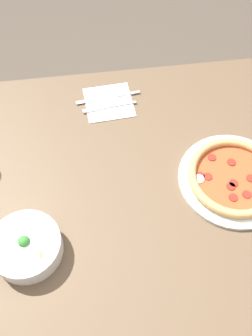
{
  "coord_description": "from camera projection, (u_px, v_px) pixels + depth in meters",
  "views": [
    {
      "loc": [
        -0.52,
        0.08,
        1.72
      ],
      "look_at": [
        0.08,
        -0.0,
        0.78
      ],
      "focal_mm": 40.0,
      "sensor_mm": 36.0,
      "label": 1
    }
  ],
  "objects": [
    {
      "name": "napkin",
      "position": [
        109.0,
        102.0,
        1.3
      ],
      "size": [
        0.17,
        0.17,
        0.0
      ],
      "color": "white",
      "rests_on": "dining_table"
    },
    {
      "name": "pizza",
      "position": [
        234.0,
        177.0,
        1.11
      ],
      "size": [
        0.33,
        0.33,
        0.04
      ],
      "color": "white",
      "rests_on": "dining_table"
    },
    {
      "name": "knife",
      "position": [
        111.0,
        97.0,
        1.31
      ],
      "size": [
        0.03,
        0.23,
        0.01
      ],
      "rotation": [
        0.0,
        0.0,
        1.67
      ],
      "color": "silver",
      "rests_on": "napkin"
    },
    {
      "name": "bowl",
      "position": [
        26.0,
        246.0,
        0.98
      ],
      "size": [
        0.19,
        0.19,
        0.08
      ],
      "color": "white",
      "rests_on": "dining_table"
    },
    {
      "name": "fork",
      "position": [
        110.0,
        107.0,
        1.28
      ],
      "size": [
        0.03,
        0.19,
        0.0
      ],
      "rotation": [
        0.0,
        0.0,
        1.67
      ],
      "color": "silver",
      "rests_on": "napkin"
    },
    {
      "name": "dining_table",
      "position": [
        128.0,
        211.0,
        1.18
      ],
      "size": [
        1.06,
        1.1,
        0.76
      ],
      "color": "brown",
      "rests_on": "ground_plane"
    },
    {
      "name": "ground_plane",
      "position": [
        127.0,
        274.0,
        1.73
      ],
      "size": [
        8.0,
        8.0,
        0.0
      ],
      "primitive_type": "plane",
      "color": "#4C4238"
    }
  ]
}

